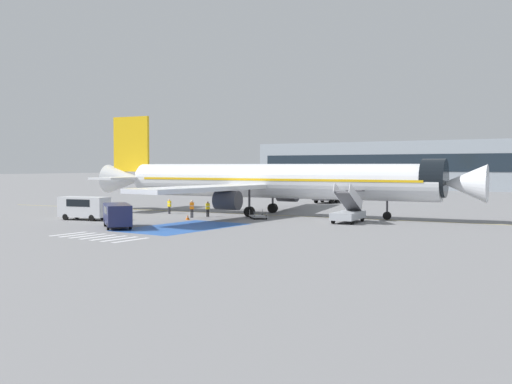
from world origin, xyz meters
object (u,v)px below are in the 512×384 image
at_px(boarding_stairs_forward, 348,212).
at_px(terminal_building, 507,165).
at_px(airliner, 269,181).
at_px(ground_crew_2, 192,207).
at_px(service_van_0, 84,206).
at_px(fuel_tanker, 332,192).
at_px(baggage_cart, 258,216).
at_px(traffic_cone_2, 106,211).
at_px(traffic_cone_0, 188,217).
at_px(ground_crew_0, 169,205).
at_px(ground_crew_1, 208,208).
at_px(service_van_1, 117,214).
at_px(traffic_cone_1, 118,212).

xyz_separation_m(boarding_stairs_forward, terminal_building, (-2.75, 83.75, 4.54)).
bearing_deg(airliner, ground_crew_2, -41.01).
relative_size(airliner, service_van_0, 8.41).
height_order(fuel_tanker, baggage_cart, fuel_tanker).
distance_m(fuel_tanker, traffic_cone_2, 35.64).
height_order(service_van_0, terminal_building, terminal_building).
bearing_deg(traffic_cone_0, traffic_cone_2, 178.33).
bearing_deg(ground_crew_2, ground_crew_0, -49.59).
distance_m(boarding_stairs_forward, traffic_cone_0, 16.23).
relative_size(ground_crew_1, ground_crew_2, 0.89).
bearing_deg(ground_crew_1, baggage_cart, 139.51).
bearing_deg(traffic_cone_2, service_van_1, -37.96).
bearing_deg(service_van_1, fuel_tanker, 38.33).
xyz_separation_m(airliner, traffic_cone_2, (-16.33, -9.24, -3.52)).
xyz_separation_m(ground_crew_0, ground_crew_1, (6.06, -0.51, -0.03)).
relative_size(ground_crew_1, traffic_cone_0, 3.34).
height_order(boarding_stairs_forward, traffic_cone_2, boarding_stairs_forward).
bearing_deg(airliner, fuel_tanker, -176.84).
distance_m(service_van_0, traffic_cone_2, 7.59).
xyz_separation_m(fuel_tanker, traffic_cone_0, (1.03, -34.05, -1.35)).
relative_size(ground_crew_0, ground_crew_2, 0.91).
height_order(fuel_tanker, ground_crew_2, fuel_tanker).
distance_m(service_van_0, service_van_1, 9.31).
bearing_deg(ground_crew_0, service_van_1, 120.87).
bearing_deg(service_van_0, ground_crew_1, -52.67).
bearing_deg(airliner, traffic_cone_1, -62.24).
bearing_deg(traffic_cone_2, airliner, 29.50).
distance_m(service_van_1, traffic_cone_1, 13.65).
relative_size(airliner, ground_crew_2, 24.41).
distance_m(fuel_tanker, ground_crew_1, 30.07).
distance_m(traffic_cone_0, terminal_building, 91.35).
distance_m(service_van_1, traffic_cone_2, 16.02).
bearing_deg(traffic_cone_1, airliner, 35.59).
relative_size(service_van_0, traffic_cone_1, 8.52).
bearing_deg(airliner, traffic_cone_2, -68.34).
bearing_deg(terminal_building, service_van_0, -102.11).
height_order(boarding_stairs_forward, ground_crew_1, boarding_stairs_forward).
relative_size(ground_crew_2, traffic_cone_2, 3.14).
bearing_deg(service_van_0, traffic_cone_0, -68.96).
bearing_deg(boarding_stairs_forward, terminal_building, 84.04).
height_order(fuel_tanker, ground_crew_1, fuel_tanker).
distance_m(service_van_1, ground_crew_2, 11.62).
distance_m(ground_crew_0, ground_crew_2, 5.95).
bearing_deg(service_van_1, ground_crew_1, 39.42).
relative_size(boarding_stairs_forward, traffic_cone_1, 8.52).
relative_size(airliner, baggage_cart, 15.73).
relative_size(fuel_tanker, service_van_1, 1.62).
xyz_separation_m(airliner, ground_crew_0, (-10.35, -5.11, -2.83)).
xyz_separation_m(ground_crew_0, terminal_building, (18.67, 85.90, 4.54)).
xyz_separation_m(boarding_stairs_forward, ground_crew_0, (-21.42, -2.15, 0.01)).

